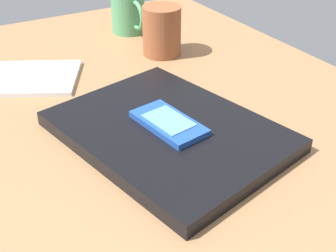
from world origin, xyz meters
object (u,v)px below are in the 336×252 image
laptop_closed (168,131)px  cell_phone_on_laptop (169,123)px  pen_cup (162,31)px  coffee_mug (128,11)px  notepad (33,78)px

laptop_closed → cell_phone_on_laptop: cell_phone_on_laptop is taller
cell_phone_on_laptop → pen_cup: (-27.79, 14.58, 2.34)cm
laptop_closed → pen_cup: pen_cup is taller
cell_phone_on_laptop → coffee_mug: coffee_mug is taller
laptop_closed → pen_cup: size_ratio=3.28×
laptop_closed → pen_cup: bearing=139.7°
notepad → coffee_mug: (-13.72, 26.33, 4.58)cm
laptop_closed → notepad: size_ratio=2.02×
cell_phone_on_laptop → notepad: size_ratio=0.76×
cell_phone_on_laptop → notepad: (-29.17, -11.89, -2.21)cm
pen_cup → coffee_mug: bearing=-179.5°
laptop_closed → coffee_mug: bearing=148.9°
cell_phone_on_laptop → coffee_mug: 45.32cm
cell_phone_on_laptop → coffee_mug: (-42.89, 14.45, 2.37)cm
laptop_closed → coffee_mug: coffee_mug is taller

